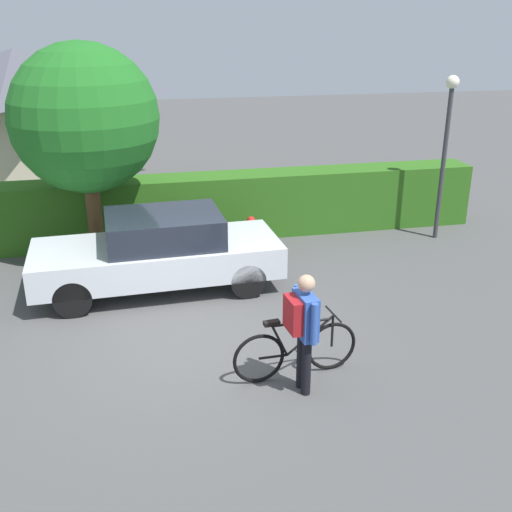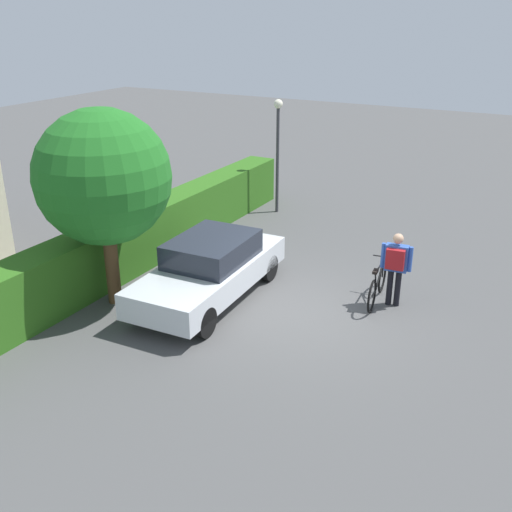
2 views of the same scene
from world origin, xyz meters
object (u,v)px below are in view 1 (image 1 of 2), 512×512
object	(u,v)px
tree_kerbside	(85,119)
bicycle	(296,350)
fire_hydrant	(251,234)
parked_car_near	(159,251)
street_lamp	(447,134)
person_rider	(303,322)

from	to	relation	value
tree_kerbside	bicycle	bearing A→B (deg)	-61.43
bicycle	fire_hydrant	xyz separation A→B (m)	(0.37, 4.81, 0.01)
parked_car_near	fire_hydrant	size ratio (longest dim) A/B	5.56
parked_car_near	tree_kerbside	distance (m)	3.03
bicycle	street_lamp	bearing A→B (deg)	46.08
bicycle	parked_car_near	bearing A→B (deg)	115.96
street_lamp	tree_kerbside	size ratio (longest dim) A/B	0.83
person_rider	tree_kerbside	bearing A→B (deg)	116.69
person_rider	tree_kerbside	xyz separation A→B (m)	(-2.79, 5.55, 1.84)
bicycle	person_rider	xyz separation A→B (m)	(-0.03, -0.37, 0.63)
street_lamp	tree_kerbside	xyz separation A→B (m)	(-7.50, 0.32, 0.50)
bicycle	street_lamp	size ratio (longest dim) A/B	0.51
parked_car_near	person_rider	xyz separation A→B (m)	(1.61, -3.74, 0.29)
bicycle	tree_kerbside	world-z (taller)	tree_kerbside
bicycle	tree_kerbside	xyz separation A→B (m)	(-2.82, 5.18, 2.47)
fire_hydrant	street_lamp	bearing A→B (deg)	0.66
bicycle	fire_hydrant	world-z (taller)	bicycle
bicycle	tree_kerbside	bearing A→B (deg)	118.57
fire_hydrant	bicycle	bearing A→B (deg)	-94.36
street_lamp	tree_kerbside	world-z (taller)	tree_kerbside
tree_kerbside	fire_hydrant	bearing A→B (deg)	-6.61
parked_car_near	person_rider	distance (m)	4.09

